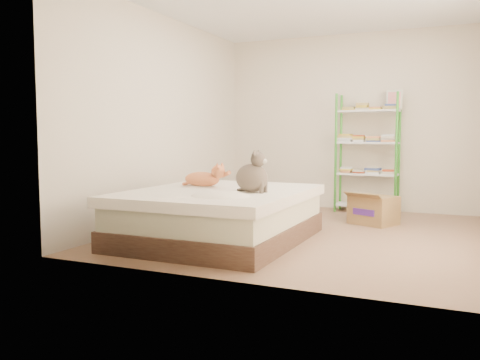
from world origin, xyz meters
The scene contains 7 objects.
room centered at (0.00, 0.00, 1.30)m, with size 3.81×4.21×2.61m.
bed centered at (-0.74, -0.79, 0.27)m, with size 1.68×2.10×0.54m.
orange_cat centered at (-1.07, -0.57, 0.64)m, with size 0.52×0.28×0.21m, color #ED8550, non-canonical shape.
grey_cat centered at (-0.35, -0.84, 0.74)m, with size 0.30×0.36×0.41m, color slate, non-canonical shape.
shelf_unit centered at (0.31, 1.88, 0.90)m, with size 0.90×0.36×1.74m.
cardboard_box centered at (0.57, 0.88, 0.18)m, with size 0.64×0.66×0.41m.
white_bin centered at (-1.10, 1.58, 0.17)m, with size 0.31×0.27×0.34m.
Camera 1 is at (1.61, -5.51, 1.10)m, focal length 38.00 mm.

